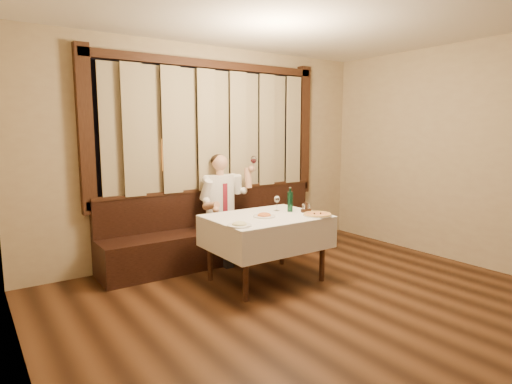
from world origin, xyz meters
TOP-DOWN VIEW (x-y plane):
  - room at (-0.00, 0.97)m, footprint 5.01×6.01m
  - banquette at (0.00, 2.72)m, footprint 3.20×0.61m
  - dining_table at (0.00, 1.70)m, footprint 1.27×0.97m
  - pizza at (0.47, 1.36)m, footprint 0.33×0.33m
  - pasta_red at (-0.06, 1.66)m, footprint 0.25×0.25m
  - pasta_cream at (-0.53, 1.43)m, footprint 0.25×0.25m
  - green_bottle at (0.37, 1.73)m, footprint 0.06×0.06m
  - table_wine_glass at (0.27, 1.86)m, footprint 0.07×0.07m
  - cruet_caddy at (0.50, 1.60)m, footprint 0.12×0.09m
  - seated_man at (-0.00, 2.63)m, footprint 0.76×0.57m

SIDE VIEW (x-z plane):
  - banquette at x=0.00m, z-range -0.16..0.78m
  - dining_table at x=0.00m, z-range 0.27..1.03m
  - pizza at x=0.47m, z-range 0.75..0.79m
  - pasta_cream at x=-0.53m, z-range 0.75..0.83m
  - pasta_red at x=-0.06m, z-range 0.75..0.83m
  - cruet_caddy at x=0.50m, z-range 0.74..0.86m
  - seated_man at x=0.00m, z-range 0.12..1.51m
  - green_bottle at x=0.37m, z-range 0.73..1.03m
  - table_wine_glass at x=0.27m, z-range 0.80..0.98m
  - room at x=0.00m, z-range 0.09..2.91m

